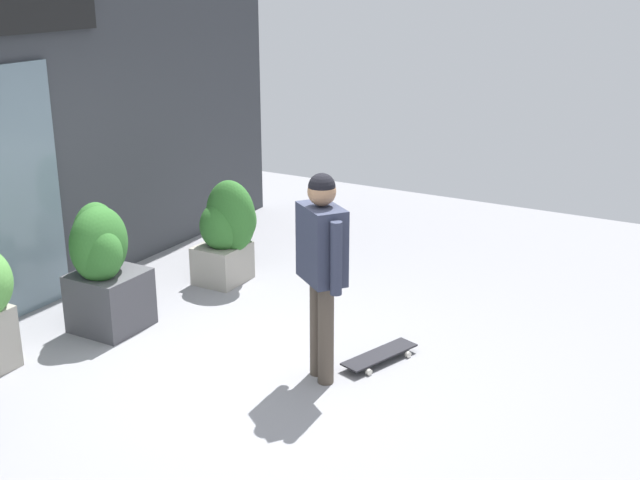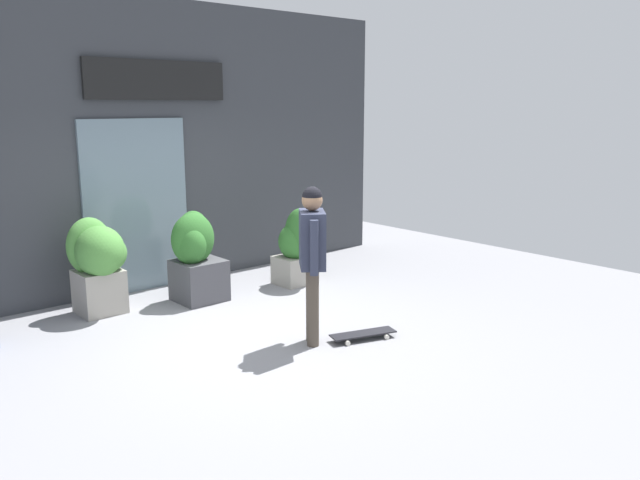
{
  "view_description": "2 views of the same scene",
  "coord_description": "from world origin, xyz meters",
  "px_view_note": "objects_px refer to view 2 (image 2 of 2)",
  "views": [
    {
      "loc": [
        -4.92,
        -3.51,
        3.2
      ],
      "look_at": [
        0.54,
        -0.42,
        1.09
      ],
      "focal_mm": 45.85,
      "sensor_mm": 36.0,
      "label": 1
    },
    {
      "loc": [
        -4.04,
        -5.62,
        2.56
      ],
      "look_at": [
        0.54,
        -0.42,
        1.09
      ],
      "focal_mm": 36.07,
      "sensor_mm": 36.0,
      "label": 2
    }
  ],
  "objects_px": {
    "planter_box_right": "(194,253)",
    "skateboard": "(363,334)",
    "planter_box_left": "(299,244)",
    "skateboarder": "(312,249)",
    "planter_box_mid": "(98,260)"
  },
  "relations": [
    {
      "from": "skateboarder",
      "to": "planter_box_mid",
      "type": "height_order",
      "value": "skateboarder"
    },
    {
      "from": "skateboarder",
      "to": "planter_box_left",
      "type": "xyz_separation_m",
      "value": [
        1.4,
        1.92,
        -0.47
      ]
    },
    {
      "from": "planter_box_left",
      "to": "planter_box_right",
      "type": "bearing_deg",
      "value": 169.47
    },
    {
      "from": "planter_box_right",
      "to": "skateboard",
      "type": "bearing_deg",
      "value": -75.69
    },
    {
      "from": "skateboard",
      "to": "planter_box_left",
      "type": "xyz_separation_m",
      "value": [
        0.91,
        2.21,
        0.52
      ]
    },
    {
      "from": "planter_box_left",
      "to": "planter_box_right",
      "type": "height_order",
      "value": "planter_box_right"
    },
    {
      "from": "skateboard",
      "to": "planter_box_right",
      "type": "height_order",
      "value": "planter_box_right"
    },
    {
      "from": "planter_box_mid",
      "to": "planter_box_right",
      "type": "bearing_deg",
      "value": -14.53
    },
    {
      "from": "planter_box_right",
      "to": "planter_box_left",
      "type": "bearing_deg",
      "value": -10.53
    },
    {
      "from": "planter_box_left",
      "to": "planter_box_right",
      "type": "distance_m",
      "value": 1.57
    },
    {
      "from": "skateboard",
      "to": "planter_box_right",
      "type": "relative_size",
      "value": 0.65
    },
    {
      "from": "skateboard",
      "to": "planter_box_left",
      "type": "distance_m",
      "value": 2.45
    },
    {
      "from": "planter_box_left",
      "to": "skateboard",
      "type": "bearing_deg",
      "value": -112.32
    },
    {
      "from": "skateboarder",
      "to": "planter_box_mid",
      "type": "xyz_separation_m",
      "value": [
        -1.32,
        2.52,
        -0.37
      ]
    },
    {
      "from": "skateboarder",
      "to": "planter_box_right",
      "type": "distance_m",
      "value": 2.25
    }
  ]
}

